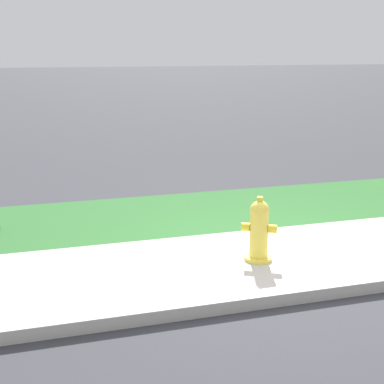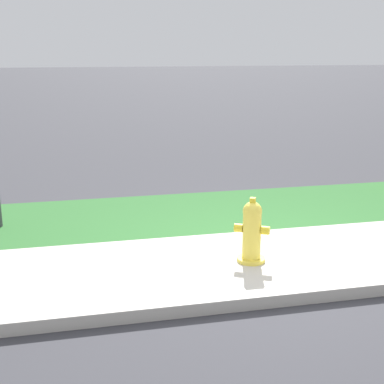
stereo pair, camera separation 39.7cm
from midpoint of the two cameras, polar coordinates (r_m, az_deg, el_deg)
name	(u,v)px [view 2 (the right image)]	position (r m, az deg, el deg)	size (l,w,h in m)	color
ground_plane	(264,260)	(5.91, 9.62, -7.20)	(120.00, 120.00, 0.00)	#38383D
sidewalk_pavement	(264,260)	(5.91, 9.62, -7.15)	(18.00, 1.82, 0.01)	#BCB7AD
grass_verge	(218,210)	(7.58, 4.32, -1.94)	(18.00, 1.94, 0.01)	#2D662D
street_curb	(302,295)	(5.07, 13.89, -10.64)	(18.00, 0.16, 0.12)	#BCB7AD
fire_hydrant_far_end	(252,232)	(5.73, 8.39, -4.22)	(0.37, 0.35, 0.72)	yellow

